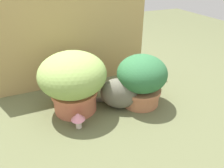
# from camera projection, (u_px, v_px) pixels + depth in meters

# --- Properties ---
(ground_plane) EXTENTS (6.00, 6.00, 0.00)m
(ground_plane) POSITION_uv_depth(u_px,v_px,m) (98.00, 117.00, 1.43)
(ground_plane) COLOR #5A5F3D
(cardboard_backdrop) EXTENTS (1.26, 0.03, 0.76)m
(cardboard_backdrop) POSITION_uv_depth(u_px,v_px,m) (71.00, 40.00, 1.65)
(cardboard_backdrop) COLOR tan
(cardboard_backdrop) RESTS_ON ground
(grass_planter) EXTENTS (0.44, 0.44, 0.42)m
(grass_planter) POSITION_uv_depth(u_px,v_px,m) (73.00, 80.00, 1.39)
(grass_planter) COLOR #C1694C
(grass_planter) RESTS_ON ground
(leafy_planter) EXTENTS (0.35, 0.35, 0.36)m
(leafy_planter) POSITION_uv_depth(u_px,v_px,m) (142.00, 79.00, 1.48)
(leafy_planter) COLOR #B5714D
(leafy_planter) RESTS_ON ground
(cat) EXTENTS (0.33, 0.30, 0.32)m
(cat) POSITION_uv_depth(u_px,v_px,m) (122.00, 92.00, 1.47)
(cat) COLOR #626051
(cat) RESTS_ON ground
(mushroom_ornament_pink) EXTENTS (0.09, 0.09, 0.11)m
(mushroom_ornament_pink) POSITION_uv_depth(u_px,v_px,m) (78.00, 118.00, 1.30)
(mushroom_ornament_pink) COLOR silver
(mushroom_ornament_pink) RESTS_ON ground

